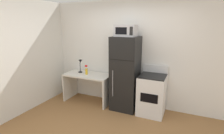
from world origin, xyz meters
TOP-DOWN VIEW (x-y plane):
  - wall_back_white at (0.00, 1.70)m, footprint 5.00×0.10m
  - wall_left_brick at (-2.20, 0.00)m, footprint 0.10×4.00m
  - desk at (-1.10, 1.32)m, footprint 1.23×0.62m
  - desk_lamp at (-1.37, 1.38)m, footprint 0.14×0.12m
  - spray_bottle at (-1.13, 1.30)m, footprint 0.06×0.06m
  - refrigerator at (-0.07, 1.34)m, footprint 0.61×0.61m
  - microwave at (-0.07, 1.32)m, footprint 0.46×0.35m
  - oven_range at (0.58, 1.33)m, footprint 0.58×0.61m

SIDE VIEW (x-z plane):
  - oven_range at x=0.58m, z-range -0.08..1.02m
  - desk at x=-1.10m, z-range 0.15..0.90m
  - spray_bottle at x=-1.13m, z-range 0.72..0.97m
  - refrigerator at x=-0.07m, z-range 0.00..1.76m
  - desk_lamp at x=-1.37m, z-range 0.81..1.17m
  - wall_back_white at x=0.00m, z-range 0.00..2.60m
  - wall_left_brick at x=-2.20m, z-range 0.00..2.60m
  - microwave at x=-0.07m, z-range 1.76..2.02m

